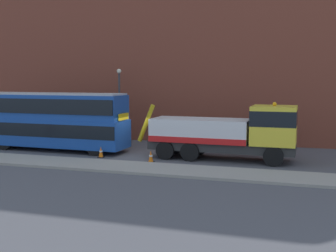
{
  "coord_description": "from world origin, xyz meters",
  "views": [
    {
      "loc": [
        9.97,
        -25.6,
        4.99
      ],
      "look_at": [
        2.05,
        -0.01,
        2.0
      ],
      "focal_mm": 44.58,
      "sensor_mm": 36.0,
      "label": 1
    }
  ],
  "objects_px": {
    "traffic_cone_near_bus": "(101,152)",
    "double_decker_bus": "(52,119)",
    "recovery_tow_truck": "(229,132)",
    "street_lamp": "(119,99)",
    "traffic_cone_midway": "(151,157)"
  },
  "relations": [
    {
      "from": "traffic_cone_near_bus",
      "to": "street_lamp",
      "type": "height_order",
      "value": "street_lamp"
    },
    {
      "from": "street_lamp",
      "to": "recovery_tow_truck",
      "type": "bearing_deg",
      "value": -26.76
    },
    {
      "from": "recovery_tow_truck",
      "to": "street_lamp",
      "type": "bearing_deg",
      "value": 154.68
    },
    {
      "from": "traffic_cone_near_bus",
      "to": "street_lamp",
      "type": "distance_m",
      "value": 7.23
    },
    {
      "from": "double_decker_bus",
      "to": "traffic_cone_near_bus",
      "type": "height_order",
      "value": "double_decker_bus"
    },
    {
      "from": "traffic_cone_near_bus",
      "to": "traffic_cone_midway",
      "type": "bearing_deg",
      "value": -8.26
    },
    {
      "from": "double_decker_bus",
      "to": "traffic_cone_near_bus",
      "type": "distance_m",
      "value": 5.17
    },
    {
      "from": "traffic_cone_near_bus",
      "to": "double_decker_bus",
      "type": "bearing_deg",
      "value": 160.45
    },
    {
      "from": "double_decker_bus",
      "to": "street_lamp",
      "type": "distance_m",
      "value": 5.78
    },
    {
      "from": "recovery_tow_truck",
      "to": "double_decker_bus",
      "type": "relative_size",
      "value": 0.92
    },
    {
      "from": "traffic_cone_near_bus",
      "to": "traffic_cone_midway",
      "type": "relative_size",
      "value": 1.0
    },
    {
      "from": "recovery_tow_truck",
      "to": "traffic_cone_near_bus",
      "type": "bearing_deg",
      "value": -167.23
    },
    {
      "from": "double_decker_bus",
      "to": "traffic_cone_midway",
      "type": "bearing_deg",
      "value": -13.25
    },
    {
      "from": "traffic_cone_near_bus",
      "to": "traffic_cone_midway",
      "type": "distance_m",
      "value": 3.63
    },
    {
      "from": "double_decker_bus",
      "to": "traffic_cone_near_bus",
      "type": "xyz_separation_m",
      "value": [
        4.53,
        -1.61,
        -1.89
      ]
    }
  ]
}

